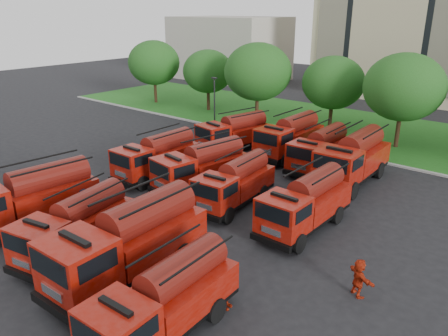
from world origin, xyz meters
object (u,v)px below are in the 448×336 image
at_px(fire_truck_0, 31,197).
at_px(fire_truck_5, 202,166).
at_px(fire_truck_2, 129,241).
at_px(fire_truck_8, 234,133).
at_px(fire_truck_9, 290,136).
at_px(fire_truck_11, 353,158).
at_px(firefighter_5, 357,295).
at_px(fire_truck_6, 235,183).
at_px(fire_truck_1, 76,225).
at_px(firefighter_4, 86,218).
at_px(fire_truck_7, 306,203).
at_px(fire_truck_3, 165,300).
at_px(fire_truck_4, 158,156).
at_px(firefighter_3, 184,301).
at_px(fire_truck_10, 320,150).
at_px(firefighter_2, 226,308).

xyz_separation_m(fire_truck_0, fire_truck_5, (3.64, 9.81, -0.11)).
xyz_separation_m(fire_truck_2, fire_truck_8, (-7.98, 17.38, -0.25)).
relative_size(fire_truck_9, fire_truck_11, 0.93).
bearing_deg(fire_truck_2, fire_truck_0, 179.33).
distance_m(fire_truck_5, firefighter_5, 13.60).
bearing_deg(fire_truck_6, fire_truck_1, -110.21).
bearing_deg(fire_truck_6, firefighter_4, -133.54).
relative_size(fire_truck_7, firefighter_4, 3.67).
bearing_deg(fire_truck_9, firefighter_4, -99.72).
relative_size(fire_truck_7, firefighter_5, 3.95).
relative_size(fire_truck_3, fire_truck_5, 0.93).
bearing_deg(fire_truck_8, fire_truck_4, -81.43).
xyz_separation_m(fire_truck_9, firefighter_3, (6.73, -18.90, -1.64)).
height_order(fire_truck_6, firefighter_3, fire_truck_6).
bearing_deg(fire_truck_7, fire_truck_4, 179.42).
relative_size(fire_truck_10, fire_truck_11, 0.88).
xyz_separation_m(fire_truck_4, fire_truck_8, (0.38, 8.21, -0.00)).
bearing_deg(firefighter_2, firefighter_3, 111.55).
relative_size(fire_truck_2, firefighter_3, 4.29).
bearing_deg(fire_truck_11, fire_truck_9, 159.88).
distance_m(fire_truck_4, fire_truck_11, 13.53).
distance_m(fire_truck_1, fire_truck_7, 11.80).
distance_m(fire_truck_9, firefighter_2, 19.99).
height_order(fire_truck_3, fire_truck_5, fire_truck_5).
height_order(fire_truck_5, fire_truck_7, fire_truck_5).
relative_size(fire_truck_1, fire_truck_3, 1.03).
relative_size(fire_truck_0, fire_truck_3, 1.14).
bearing_deg(firefighter_5, fire_truck_11, -31.72).
bearing_deg(fire_truck_7, fire_truck_0, -141.35).
bearing_deg(fire_truck_4, fire_truck_5, 4.82).
bearing_deg(fire_truck_1, fire_truck_4, 104.65).
xyz_separation_m(fire_truck_10, fire_truck_11, (2.92, -0.86, 0.20)).
xyz_separation_m(fire_truck_3, firefighter_3, (-0.83, 1.75, -1.48)).
bearing_deg(fire_truck_5, fire_truck_0, -101.43).
xyz_separation_m(fire_truck_6, firefighter_5, (9.51, -3.74, -1.44)).
height_order(fire_truck_6, fire_truck_10, fire_truck_10).
height_order(fire_truck_0, fire_truck_1, fire_truck_0).
distance_m(fire_truck_1, firefighter_5, 13.27).
height_order(fire_truck_6, fire_truck_8, fire_truck_8).
bearing_deg(fire_truck_2, firefighter_4, 160.64).
xyz_separation_m(fire_truck_3, fire_truck_6, (-5.06, 10.44, -0.03)).
height_order(fire_truck_9, firefighter_4, fire_truck_9).
bearing_deg(fire_truck_10, fire_truck_3, -79.83).
height_order(fire_truck_3, fire_truck_7, fire_truck_7).
relative_size(fire_truck_0, fire_truck_1, 1.11).
bearing_deg(firefighter_3, firefighter_4, -17.46).
bearing_deg(firefighter_4, fire_truck_7, -104.42).
height_order(fire_truck_4, firefighter_2, fire_truck_4).
distance_m(fire_truck_2, fire_truck_7, 9.67).
bearing_deg(fire_truck_0, firefighter_2, 11.74).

